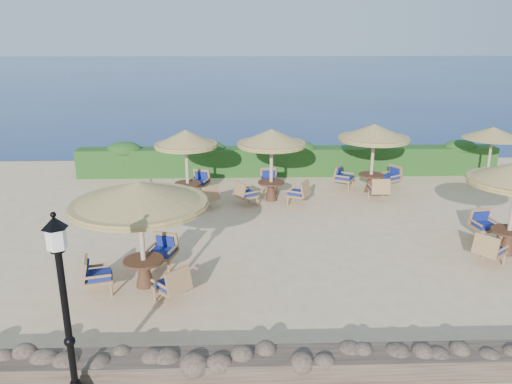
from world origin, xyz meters
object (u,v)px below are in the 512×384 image
at_px(lamp_post, 67,322).
at_px(cafe_set_4, 373,144).
at_px(extra_parasol, 493,133).
at_px(cafe_set_2, 186,155).
at_px(cafe_set_0, 140,209).
at_px(cafe_set_3, 271,152).

relative_size(lamp_post, cafe_set_4, 1.19).
bearing_deg(cafe_set_4, extra_parasol, 6.94).
xyz_separation_m(extra_parasol, cafe_set_2, (-11.78, -1.55, -0.42)).
distance_m(cafe_set_0, cafe_set_4, 10.42).
height_order(extra_parasol, cafe_set_3, cafe_set_3).
bearing_deg(cafe_set_3, lamp_post, -110.11).
bearing_deg(cafe_set_4, lamp_post, -124.24).
xyz_separation_m(lamp_post, cafe_set_2, (0.82, 10.45, 0.20)).
relative_size(extra_parasol, cafe_set_2, 0.89).
xyz_separation_m(extra_parasol, cafe_set_4, (-4.83, -0.59, -0.29)).
distance_m(extra_parasol, cafe_set_2, 11.89).
xyz_separation_m(lamp_post, cafe_set_0, (0.39, 4.04, 0.44)).
distance_m(extra_parasol, cafe_set_4, 4.88).
height_order(cafe_set_0, cafe_set_3, same).
bearing_deg(cafe_set_4, cafe_set_2, -172.16).
height_order(cafe_set_0, cafe_set_2, same).
relative_size(cafe_set_3, cafe_set_4, 1.00).
distance_m(lamp_post, cafe_set_0, 4.09).
bearing_deg(cafe_set_4, cafe_set_3, -167.18).
height_order(extra_parasol, cafe_set_0, cafe_set_0).
height_order(cafe_set_2, cafe_set_3, same).
bearing_deg(cafe_set_2, lamp_post, -94.47).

